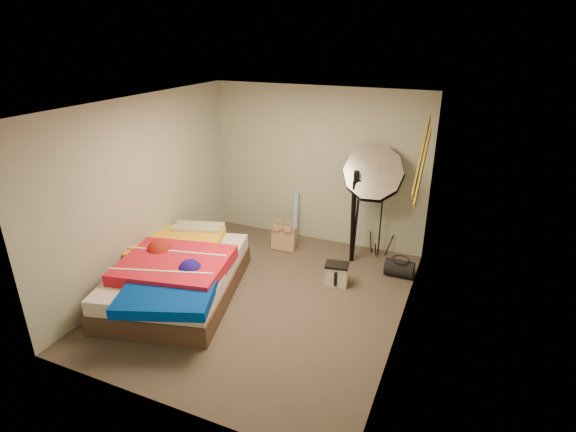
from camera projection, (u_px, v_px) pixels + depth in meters
The scene contains 15 objects.
floor at pixel (263, 298), 5.89m from camera, with size 4.00×4.00×0.00m, color #4F4439.
ceiling at pixel (258, 104), 4.94m from camera, with size 4.00×4.00×0.00m, color silver.
wall_back at pixel (317, 167), 7.11m from camera, with size 3.50×3.50×0.00m, color #9BA493.
wall_front at pixel (153, 291), 3.72m from camera, with size 3.50×3.50×0.00m, color #9BA493.
wall_left at pixel (145, 190), 6.06m from camera, with size 4.00×4.00×0.00m, color #9BA493.
wall_right at pixel (408, 233), 4.78m from camera, with size 4.00×4.00×0.00m, color #9BA493.
tote_bag at pixel (284, 238), 7.13m from camera, with size 0.38×0.11×0.38m, color tan.
wrapping_roll at pixel (296, 216), 7.47m from camera, with size 0.09×0.09×0.79m, color #4F76B7.
camera_case at pixel (337, 275), 6.15m from camera, with size 0.29×0.21×0.29m, color beige.
duffel_bag at pixel (399, 268), 6.37m from camera, with size 0.25×0.25×0.40m, color black.
wall_stripe_upper at pixel (421, 156), 5.03m from camera, with size 0.02×1.10×0.10m, color gold.
wall_stripe_lower at pixel (423, 167), 5.31m from camera, with size 0.02×1.10×0.10m, color gold.
bed at pixel (177, 274), 5.86m from camera, with size 2.00×2.46×0.61m.
photo_umbrella at pixel (373, 174), 6.46m from camera, with size 1.05×0.72×1.86m.
camera_tripod at pixel (354, 211), 6.53m from camera, with size 0.10×0.10×1.42m.
Camera 1 is at (2.29, -4.50, 3.24)m, focal length 28.00 mm.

